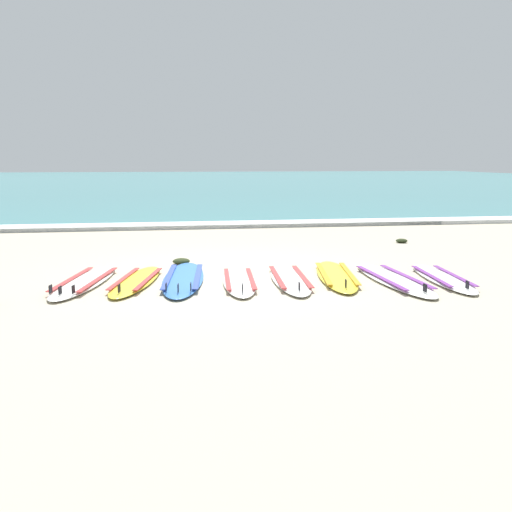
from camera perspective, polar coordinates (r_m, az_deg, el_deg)
The scene contains 13 objects.
ground_plane at distance 8.24m, azimuth -2.96°, elevation -2.27°, with size 80.00×80.00×0.00m, color #B7AD93.
sea at distance 43.76m, azimuth -7.40°, elevation 8.25°, with size 80.00×60.00×0.10m, color teal.
wave_foam_strip at distance 14.28m, azimuth -5.28°, elevation 3.44°, with size 80.00×0.87×0.11m, color white.
surfboard_0 at distance 8.17m, azimuth -18.41°, elevation -2.67°, with size 0.99×2.34×0.18m.
surfboard_1 at distance 7.99m, azimuth -13.13°, elevation -2.69°, with size 0.92×2.15×0.18m.
surfboard_2 at distance 8.01m, azimuth -8.04°, elevation -2.47°, with size 0.80×2.48×0.18m.
surfboard_3 at distance 7.78m, azimuth -1.86°, elevation -2.77°, with size 0.61×2.02×0.18m.
surfboard_4 at distance 7.94m, azimuth 3.75°, elevation -2.52°, with size 0.65×2.19×0.18m.
surfboard_5 at distance 8.23m, azimuth 8.89°, elevation -2.14°, with size 0.90×2.34×0.18m.
surfboard_6 at distance 8.17m, azimuth 14.95°, elevation -2.48°, with size 0.74×2.40×0.18m.
surfboard_7 at distance 8.48m, azimuth 19.95°, elevation -2.29°, with size 0.67×2.10×0.18m.
seaweed_clump_near_shoreline at distance 9.27m, azimuth -8.28°, elevation -0.57°, with size 0.31×0.25×0.11m, color #2D381E.
seaweed_clump_mid_sand at distance 11.99m, azimuth 15.83°, elevation 1.64°, with size 0.26×0.21×0.09m, color #2D381E.
Camera 1 is at (-0.74, -8.00, 1.85)m, focal length 36.10 mm.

